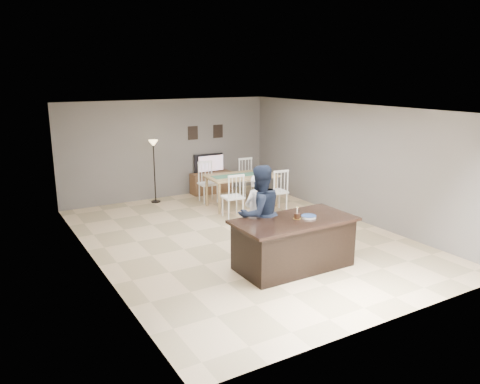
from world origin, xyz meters
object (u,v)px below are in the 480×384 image
television (210,163)px  man (260,214)px  woman (255,212)px  floor_lamp (154,154)px  plate_stack (309,217)px  kitchen_island (294,243)px  dining_table (241,180)px  birthday_cake (297,216)px  tv_console (211,183)px

television → man: 5.29m
woman → floor_lamp: 4.33m
television → plate_stack: television is taller
kitchen_island → man: size_ratio=1.20×
plate_stack → dining_table: dining_table is taller
birthday_cake → kitchen_island: bearing=176.8°
tv_console → woman: (-1.27, -4.41, 0.45)m
plate_stack → floor_lamp: bearing=98.5°
woman → man: man is taller
dining_table → kitchen_island: bearing=-103.1°
birthday_cake → dining_table: birthday_cake is taller
television → floor_lamp: bearing=7.0°
television → woman: bearing=74.1°
tv_console → floor_lamp: 2.03m
floor_lamp → woman: bearing=-83.5°
man → plate_stack: size_ratio=6.72×
television → tv_console: bearing=90.0°
tv_console → birthday_cake: bearing=-101.6°
kitchen_island → woman: size_ratio=1.44×
woman → floor_lamp: floor_lamp is taller
woman → television: bearing=-123.2°
woman → dining_table: bearing=-132.7°
television → dining_table: television is taller
woman → plate_stack: size_ratio=5.59×
tv_console → plate_stack: plate_stack is taller
woman → floor_lamp: size_ratio=0.89×
man → plate_stack: (0.61, -0.65, 0.02)m
birthday_cake → plate_stack: size_ratio=0.79×
kitchen_island → floor_lamp: (-0.56, 5.43, 0.85)m
woman → man: (-0.27, -0.58, 0.15)m
tv_console → dining_table: dining_table is taller
birthday_cake → plate_stack: bearing=-17.1°
man → dining_table: (1.58, 3.32, -0.21)m
tv_console → television: (0.00, 0.07, 0.56)m
kitchen_island → tv_console: kitchen_island is taller
woman → birthday_cake: bearing=79.1°
tv_console → television: size_ratio=1.31×
kitchen_island → television: size_ratio=2.35×
birthday_cake → plate_stack: (0.21, -0.06, -0.03)m
plate_stack → dining_table: bearing=76.4°
floor_lamp → plate_stack: bearing=-81.5°
television → dining_table: (0.03, -1.74, -0.17)m
dining_table → floor_lamp: size_ratio=1.26×
woman → man: 0.66m
kitchen_island → woman: bearing=93.7°
kitchen_island → television: television is taller
tv_console → man: (-1.55, -4.99, 0.60)m
woman → tv_console: bearing=-123.4°
floor_lamp → television: bearing=7.0°
television → plate_stack: size_ratio=3.42×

